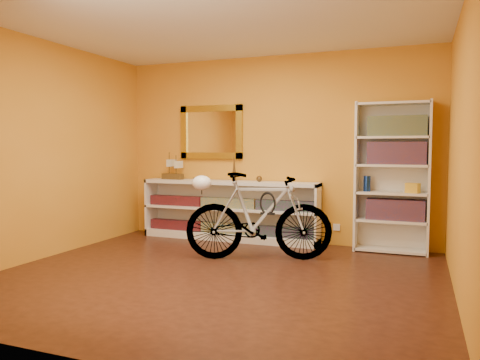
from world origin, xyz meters
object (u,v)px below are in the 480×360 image
at_px(bicycle, 259,216).
at_px(helmet, 202,183).
at_px(bookcase, 392,177).
at_px(console_unit, 229,210).

bearing_deg(bicycle, helmet, 90.00).
bearing_deg(bookcase, console_unit, -179.35).
relative_size(console_unit, bookcase, 1.37).
height_order(bicycle, helmet, bicycle).
bearing_deg(bookcase, helmet, -149.62).
bearing_deg(bicycle, console_unit, 20.03).
relative_size(bookcase, bicycle, 1.08).
height_order(console_unit, bookcase, bookcase).
xyz_separation_m(console_unit, helmet, (0.15, -1.18, 0.48)).
relative_size(bookcase, helmet, 8.15).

